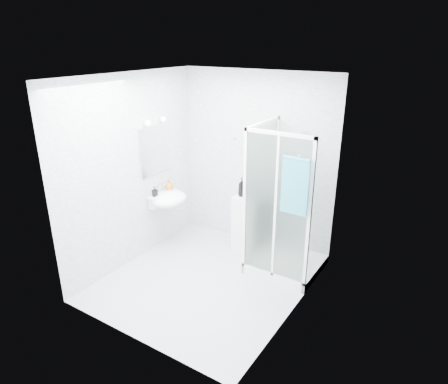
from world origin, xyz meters
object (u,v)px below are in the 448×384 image
Objects in this scene: hand_towel at (295,185)px; soap_dispenser_orange at (169,185)px; shower_enclosure at (279,240)px; shampoo_bottle_a at (242,187)px; storage_cabinet at (247,223)px; wall_basin at (168,199)px; soap_dispenser_black at (155,192)px; shampoo_bottle_b at (254,190)px.

soap_dispenser_orange is at bearing 173.65° from hand_towel.
shower_enclosure is 0.94m from shampoo_bottle_a.
storage_cabinet is at bearing 23.64° from shampoo_bottle_a.
storage_cabinet is (-0.64, 0.26, -0.02)m from shower_enclosure.
wall_basin reaches higher than soap_dispenser_black.
shower_enclosure is 11.64× the size of soap_dispenser_orange.
shower_enclosure is 2.92× the size of hand_towel.
hand_towel is at bearing -50.55° from shower_enclosure.
shower_enclosure is 2.33× the size of storage_cabinet.
wall_basin is at bearing -149.87° from shampoo_bottle_a.
soap_dispenser_orange is at bearing -158.82° from shampoo_bottle_a.
wall_basin is 3.84× the size of soap_dispenser_black.
shampoo_bottle_b is 1.27m from soap_dispenser_orange.
shower_enclosure is 0.69m from storage_cabinet.
soap_dispenser_black is (-2.09, -0.07, -0.50)m from hand_towel.
shampoo_bottle_b is (-0.56, 0.28, 0.52)m from shower_enclosure.
shampoo_bottle_a reaches higher than wall_basin.
shampoo_bottle_a is 1.90× the size of soap_dispenser_black.
storage_cabinet is at bearing 145.63° from hand_towel.
hand_towel is 2.15m from soap_dispenser_black.
shampoo_bottle_b reaches higher than soap_dispenser_orange.
shower_enclosure is at bearing -26.53° from shampoo_bottle_b.
shampoo_bottle_a is (-1.06, 0.62, -0.44)m from hand_towel.
storage_cabinet is (1.02, 0.58, -0.37)m from wall_basin.
hand_towel is 3.23× the size of shampoo_bottle_b.
soap_dispenser_orange is (-1.02, -0.39, -0.05)m from shampoo_bottle_a.
shampoo_bottle_a reaches higher than soap_dispenser_black.
hand_towel reaches higher than soap_dispenser_black.
soap_dispenser_black is (-1.76, -0.47, 0.49)m from shower_enclosure.
hand_towel is 1.30m from shampoo_bottle_a.
hand_towel is (0.33, -0.40, 0.98)m from shower_enclosure.
shampoo_bottle_a reaches higher than shampoo_bottle_b.
shower_enclosure is at bearing 129.45° from hand_towel.
shower_enclosure reaches higher than hand_towel.
wall_basin is at bearing -151.50° from shampoo_bottle_b.
shower_enclosure is 0.81m from shampoo_bottle_b.
shampoo_bottle_a is 0.18m from shampoo_bottle_b.
shampoo_bottle_a reaches higher than soap_dispenser_orange.
shampoo_bottle_a is at bearing 30.13° from wall_basin.
shampoo_bottle_b is (-0.89, 0.68, -0.47)m from hand_towel.
wall_basin is 0.23m from soap_dispenser_black.
storage_cabinet is at bearing 157.74° from shower_enclosure.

